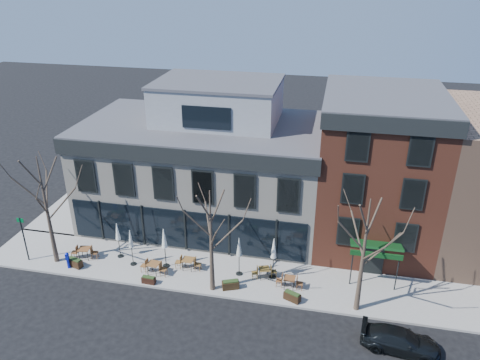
% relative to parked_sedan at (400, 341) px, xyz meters
% --- Properties ---
extents(ground, '(120.00, 120.00, 0.00)m').
position_rel_parked_sedan_xyz_m(ground, '(-14.26, 6.60, -0.61)').
color(ground, black).
rests_on(ground, ground).
extents(sidewalk_front, '(33.50, 4.70, 0.15)m').
position_rel_parked_sedan_xyz_m(sidewalk_front, '(-11.01, 4.45, -0.53)').
color(sidewalk_front, gray).
rests_on(sidewalk_front, ground).
extents(sidewalk_side, '(4.50, 12.00, 0.15)m').
position_rel_parked_sedan_xyz_m(sidewalk_side, '(-25.51, 12.60, -0.53)').
color(sidewalk_side, gray).
rests_on(sidewalk_side, ground).
extents(corner_building, '(18.39, 10.39, 11.10)m').
position_rel_parked_sedan_xyz_m(corner_building, '(-14.19, 11.67, 4.11)').
color(corner_building, beige).
rests_on(corner_building, ground).
extents(red_brick_building, '(8.20, 11.78, 11.18)m').
position_rel_parked_sedan_xyz_m(red_brick_building, '(-1.26, 11.58, 5.03)').
color(red_brick_building, brown).
rests_on(red_brick_building, ground).
extents(tree_corner, '(3.93, 3.98, 7.92)m').
position_rel_parked_sedan_xyz_m(tree_corner, '(-22.75, 3.40, 3.64)').
color(tree_corner, '#382B21').
rests_on(tree_corner, sidewalk_front).
extents(tree_mid, '(3.50, 3.55, 7.04)m').
position_rel_parked_sedan_xyz_m(tree_mid, '(-11.25, 2.70, 3.18)').
color(tree_mid, '#382B21').
rests_on(tree_mid, sidewalk_front).
extents(tree_right, '(3.72, 3.77, 7.48)m').
position_rel_parked_sedan_xyz_m(tree_right, '(-2.25, 2.70, 3.41)').
color(tree_right, '#382B21').
rests_on(tree_right, sidewalk_front).
extents(sign_pole, '(0.50, 0.10, 3.40)m').
position_rel_parked_sedan_xyz_m(sign_pole, '(-24.76, 3.10, 1.47)').
color(sign_pole, black).
rests_on(sign_pole, sidewalk_front).
extents(parked_sedan, '(4.36, 2.17, 1.22)m').
position_rel_parked_sedan_xyz_m(parked_sedan, '(0.00, 0.00, 0.00)').
color(parked_sedan, black).
rests_on(parked_sedan, ground).
extents(call_box, '(0.25, 0.25, 1.25)m').
position_rel_parked_sedan_xyz_m(call_box, '(-21.49, 2.83, 0.20)').
color(call_box, '#0C17A3').
rests_on(call_box, sidewalk_front).
extents(cafe_set_0, '(1.94, 0.88, 1.00)m').
position_rel_parked_sedan_xyz_m(cafe_set_0, '(-20.96, 4.10, 0.05)').
color(cafe_set_0, brown).
rests_on(cafe_set_0, sidewalk_front).
extents(cafe_set_2, '(1.93, 0.83, 1.00)m').
position_rel_parked_sedan_xyz_m(cafe_set_2, '(-15.53, 3.45, 0.06)').
color(cafe_set_2, brown).
rests_on(cafe_set_2, sidewalk_front).
extents(cafe_set_3, '(1.84, 0.74, 0.97)m').
position_rel_parked_sedan_xyz_m(cafe_set_3, '(-13.43, 4.42, 0.04)').
color(cafe_set_3, brown).
rests_on(cafe_set_3, sidewalk_front).
extents(cafe_set_4, '(1.73, 0.96, 0.89)m').
position_rel_parked_sedan_xyz_m(cafe_set_4, '(-8.22, 4.56, -0.00)').
color(cafe_set_4, brown).
rests_on(cafe_set_4, sidewalk_front).
extents(cafe_set_5, '(1.78, 0.73, 0.93)m').
position_rel_parked_sedan_xyz_m(cafe_set_5, '(-6.47, 3.85, 0.02)').
color(cafe_set_5, brown).
rests_on(cafe_set_5, sidewalk_front).
extents(umbrella_0, '(0.44, 0.44, 2.72)m').
position_rel_parked_sedan_xyz_m(umbrella_0, '(-18.63, 4.83, 1.46)').
color(umbrella_0, black).
rests_on(umbrella_0, sidewalk_front).
extents(umbrella_1, '(0.44, 0.44, 2.73)m').
position_rel_parked_sedan_xyz_m(umbrella_1, '(-17.34, 4.14, 1.47)').
color(umbrella_1, black).
rests_on(umbrella_1, sidewalk_front).
extents(umbrella_2, '(0.48, 0.48, 2.97)m').
position_rel_parked_sedan_xyz_m(umbrella_2, '(-15.04, 4.41, 1.64)').
color(umbrella_2, black).
rests_on(umbrella_2, sidewalk_front).
extents(umbrella_3, '(0.46, 0.46, 2.85)m').
position_rel_parked_sedan_xyz_m(umbrella_3, '(-9.93, 4.58, 1.55)').
color(umbrella_3, black).
rests_on(umbrella_3, sidewalk_front).
extents(umbrella_4, '(0.48, 0.48, 3.02)m').
position_rel_parked_sedan_xyz_m(umbrella_4, '(-7.66, 4.70, 1.67)').
color(umbrella_4, black).
rests_on(umbrella_4, sidewalk_front).
extents(planter_0, '(1.19, 0.74, 0.62)m').
position_rel_parked_sedan_xyz_m(planter_0, '(-21.16, 3.08, -0.15)').
color(planter_0, black).
rests_on(planter_0, sidewalk_front).
extents(planter_1, '(0.91, 0.40, 0.50)m').
position_rel_parked_sedan_xyz_m(planter_1, '(-15.49, 2.40, -0.21)').
color(planter_1, black).
rests_on(planter_1, sidewalk_front).
extents(planter_2, '(1.16, 0.81, 0.60)m').
position_rel_parked_sedan_xyz_m(planter_2, '(-10.14, 2.98, -0.16)').
color(planter_2, '#2F200F').
rests_on(planter_2, sidewalk_front).
extents(planter_3, '(1.13, 0.81, 0.59)m').
position_rel_parked_sedan_xyz_m(planter_3, '(-6.15, 2.66, -0.17)').
color(planter_3, black).
rests_on(planter_3, sidewalk_front).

